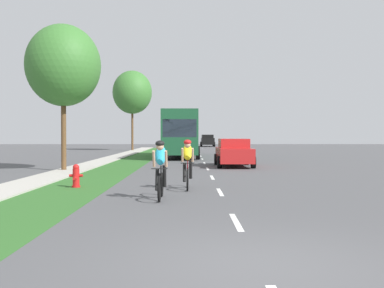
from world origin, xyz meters
name	(u,v)px	position (x,y,z in m)	size (l,w,h in m)	color
ground_plane	(205,165)	(0.00, 20.00, 0.00)	(120.00, 120.00, 0.00)	#4C4C4F
grass_verge	(125,165)	(-4.65, 20.00, 0.00)	(2.31, 70.00, 0.01)	#2D6026
sidewalk_concrete	(91,165)	(-6.60, 20.00, 0.00)	(1.58, 70.00, 0.10)	#B2ADA3
lane_markings_center	(203,161)	(0.00, 24.00, 0.00)	(0.12, 53.13, 0.01)	white
fire_hydrant_red	(76,176)	(-4.65, 8.92, 0.37)	(0.44, 0.38, 0.76)	red
cyclist_lead	(161,169)	(-1.69, 6.12, 0.81)	(0.42, 1.72, 1.58)	black
cyclist_trailing	(188,164)	(-0.98, 8.39, 0.81)	(0.42, 1.72, 1.58)	black
sedan_red	(234,152)	(1.51, 18.78, 0.77)	(1.98, 4.30, 1.52)	red
bus_dark_green	(181,132)	(-1.57, 29.61, 1.98)	(2.78, 11.60, 3.48)	#194C2D
pickup_white	(184,142)	(-1.54, 49.00, 0.83)	(2.22, 5.10, 1.64)	silver
suv_black	(207,140)	(1.81, 61.96, 0.95)	(2.15, 4.70, 1.79)	black
street_tree_near	(63,66)	(-6.98, 15.84, 5.05)	(3.56, 3.56, 7.03)	brown
street_tree_far	(132,92)	(-7.27, 44.29, 6.47)	(4.35, 4.35, 8.88)	brown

